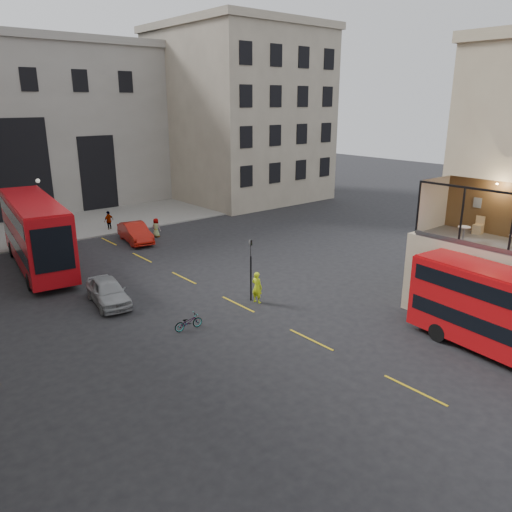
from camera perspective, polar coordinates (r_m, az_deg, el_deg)
ground at (r=24.08m, az=20.34°, el=-12.55°), size 140.00×140.00×0.00m
building_right at (r=63.00m, az=-2.07°, el=16.26°), size 16.60×18.60×20.00m
pavement_far at (r=50.68m, az=-24.31°, el=2.66°), size 40.00×12.00×0.12m
traffic_light_near at (r=29.48m, az=-0.60°, el=-0.72°), size 0.16×0.20×3.80m
street_lamp_b at (r=46.42m, az=-23.26°, el=4.53°), size 0.36×0.36×5.33m
bus_far at (r=38.51m, az=-23.90°, el=2.72°), size 4.56×12.89×5.03m
car_a at (r=30.81m, az=-16.55°, el=-3.91°), size 2.49×4.76×1.55m
car_b at (r=43.69m, az=-13.63°, el=2.61°), size 2.50×5.20×1.64m
bicycle at (r=26.72m, az=-7.73°, el=-7.48°), size 1.63×0.68×0.84m
cyclist at (r=29.67m, az=0.11°, el=-3.60°), size 0.61×0.79×1.92m
pedestrian_b at (r=48.53m, az=-23.98°, el=3.20°), size 1.30×1.42×1.92m
pedestrian_c at (r=48.32m, az=-16.47°, el=3.89°), size 1.16×0.77×1.83m
pedestrian_d at (r=44.95m, az=-11.35°, el=3.19°), size 0.86×0.97×1.68m
cafe_table_far at (r=27.91m, az=22.67°, el=2.61°), size 0.62×0.62×0.77m
cafe_chair_d at (r=29.78m, az=24.04°, el=2.87°), size 0.53×0.53×0.97m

